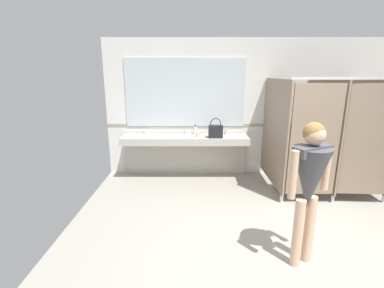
% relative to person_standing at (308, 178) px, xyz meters
% --- Properties ---
extents(ground_plane, '(6.37, 6.32, 0.10)m').
position_rel_person_standing_xyz_m(ground_plane, '(0.15, 0.11, -1.09)').
color(ground_plane, '#9E998E').
extents(wall_back, '(6.37, 0.12, 2.80)m').
position_rel_person_standing_xyz_m(wall_back, '(0.15, 3.03, 0.36)').
color(wall_back, silver).
rests_on(wall_back, ground_plane).
extents(wall_back_tile_band, '(6.37, 0.01, 0.06)m').
position_rel_person_standing_xyz_m(wall_back_tile_band, '(0.15, 2.97, 0.01)').
color(wall_back_tile_band, '#9E937F').
rests_on(wall_back_tile_band, wall_back).
extents(vanity_counter, '(2.54, 0.56, 1.00)m').
position_rel_person_standing_xyz_m(vanity_counter, '(-1.40, 2.76, -0.39)').
color(vanity_counter, '#B2ADA3').
rests_on(vanity_counter, ground_plane).
extents(mirror_panel, '(2.44, 0.02, 1.38)m').
position_rel_person_standing_xyz_m(mirror_panel, '(-1.40, 2.96, 0.69)').
color(mirror_panel, silver).
rests_on(mirror_panel, wall_back).
extents(bathroom_stalls, '(1.79, 1.49, 2.06)m').
position_rel_person_standing_xyz_m(bathroom_stalls, '(1.13, 2.02, 0.04)').
color(bathroom_stalls, '#84705B').
rests_on(bathroom_stalls, ground_plane).
extents(person_standing, '(0.54, 0.54, 1.64)m').
position_rel_person_standing_xyz_m(person_standing, '(0.00, 0.00, 0.00)').
color(person_standing, '#DBAD89').
rests_on(person_standing, ground_plane).
extents(handbag, '(0.27, 0.15, 0.39)m').
position_rel_person_standing_xyz_m(handbag, '(-0.79, 2.53, -0.02)').
color(handbag, black).
rests_on(handbag, vanity_counter).
extents(soap_dispenser, '(0.07, 0.07, 0.20)m').
position_rel_person_standing_xyz_m(soap_dispenser, '(-1.18, 2.84, -0.07)').
color(soap_dispenser, white).
rests_on(soap_dispenser, vanity_counter).
extents(paper_cup, '(0.07, 0.07, 0.10)m').
position_rel_person_standing_xyz_m(paper_cup, '(-1.13, 2.60, -0.11)').
color(paper_cup, beige).
rests_on(paper_cup, vanity_counter).
extents(floor_drain_cover, '(0.14, 0.14, 0.01)m').
position_rel_person_standing_xyz_m(floor_drain_cover, '(-0.16, 0.47, -1.04)').
color(floor_drain_cover, '#B7BABF').
rests_on(floor_drain_cover, ground_plane).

